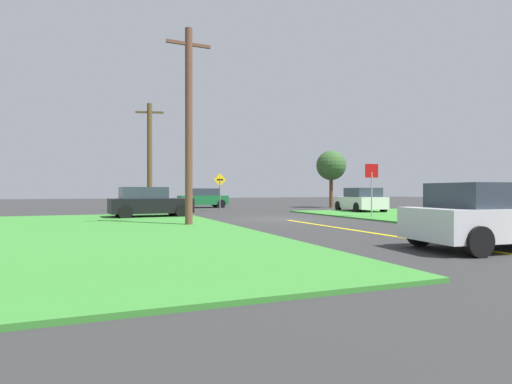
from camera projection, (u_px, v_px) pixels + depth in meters
ground_plane at (279, 219)px, 20.70m from camera, size 120.00×120.00×0.00m
grass_verge_right at (486, 218)px, 20.53m from camera, size 12.00×20.00×0.08m
grass_verge_left at (65, 233)px, 13.44m from camera, size 12.00×20.00×0.08m
lane_stripe_center at (383, 235)px, 13.27m from camera, size 0.20×14.00×0.01m
stop_sign at (372, 180)px, 21.41m from camera, size 0.71×0.19×2.83m
car_behind_on_main_road at (491, 216)px, 10.04m from camera, size 4.26×2.44×1.62m
parked_car_near_building at (149, 203)px, 21.55m from camera, size 4.31×2.28×1.62m
car_approaching_junction at (203, 198)px, 34.51m from camera, size 3.96×2.12×1.62m
car_on_crossroad at (360, 200)px, 27.48m from camera, size 2.74×4.84×1.62m
utility_pole_near at (189, 124)px, 16.43m from camera, size 1.80×0.30×7.95m
utility_pole_mid at (150, 157)px, 27.08m from camera, size 1.77×0.59×7.19m
direction_sign at (220, 188)px, 28.24m from camera, size 0.90×0.11×2.64m
oak_tree_left at (331, 166)px, 34.58m from camera, size 2.50×2.50×4.82m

